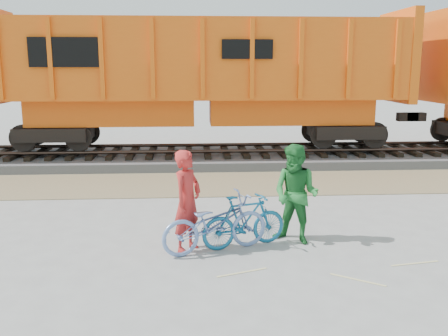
{
  "coord_description": "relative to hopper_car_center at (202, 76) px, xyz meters",
  "views": [
    {
      "loc": [
        -1.77,
        -8.43,
        3.32
      ],
      "look_at": [
        -1.16,
        1.5,
        1.29
      ],
      "focal_mm": 40.0,
      "sensor_mm": 36.0,
      "label": 1
    }
  ],
  "objects": [
    {
      "name": "ground",
      "position": [
        1.47,
        -9.0,
        -3.01
      ],
      "size": [
        120.0,
        120.0,
        0.0
      ],
      "primitive_type": "plane",
      "color": "#9E9E99",
      "rests_on": "ground"
    },
    {
      "name": "gravel_strip",
      "position": [
        1.47,
        -3.5,
        -3.0
      ],
      "size": [
        120.0,
        3.0,
        0.02
      ],
      "primitive_type": "cube",
      "color": "#91825A",
      "rests_on": "ground"
    },
    {
      "name": "ballast_bed",
      "position": [
        1.47,
        0.0,
        -2.86
      ],
      "size": [
        120.0,
        4.0,
        0.3
      ],
      "primitive_type": "cube",
      "color": "slate",
      "rests_on": "ground"
    },
    {
      "name": "track",
      "position": [
        1.47,
        0.0,
        -2.53
      ],
      "size": [
        120.0,
        2.6,
        0.24
      ],
      "color": "black",
      "rests_on": "ballast_bed"
    },
    {
      "name": "hopper_car_center",
      "position": [
        0.0,
        0.0,
        0.0
      ],
      "size": [
        14.0,
        3.13,
        4.65
      ],
      "color": "black",
      "rests_on": "track"
    },
    {
      "name": "bicycle_blue",
      "position": [
        0.07,
        -8.79,
        -2.47
      ],
      "size": [
        2.15,
        1.36,
        1.06
      ],
      "primitive_type": "imported",
      "rotation": [
        0.0,
        0.0,
        1.92
      ],
      "color": "#6E8CC6",
      "rests_on": "ground"
    },
    {
      "name": "bicycle_teal",
      "position": [
        0.62,
        -8.6,
        -2.5
      ],
      "size": [
        1.73,
        1.0,
        1.0
      ],
      "primitive_type": "imported",
      "rotation": [
        0.0,
        0.0,
        1.91
      ],
      "color": "#125C84",
      "rests_on": "ground"
    },
    {
      "name": "person_solo",
      "position": [
        -0.43,
        -8.69,
        -2.08
      ],
      "size": [
        0.74,
        0.81,
        1.86
      ],
      "primitive_type": "imported",
      "rotation": [
        0.0,
        0.0,
        1.02
      ],
      "color": "red",
      "rests_on": "ground"
    },
    {
      "name": "person_man",
      "position": [
        1.62,
        -8.4,
        -2.06
      ],
      "size": [
        1.17,
        1.12,
        1.9
      ],
      "primitive_type": "imported",
      "rotation": [
        0.0,
        0.0,
        -0.63
      ],
      "color": "#21722F",
      "rests_on": "ground"
    }
  ]
}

